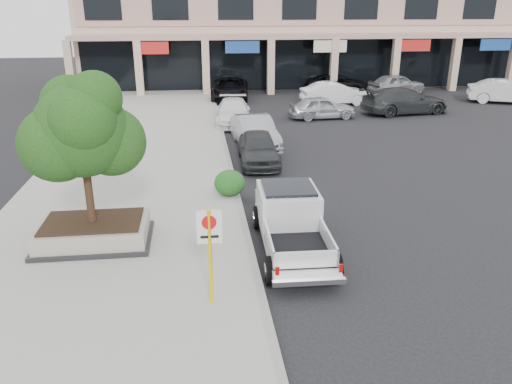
% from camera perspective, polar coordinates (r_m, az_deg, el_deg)
% --- Properties ---
extents(ground, '(120.00, 120.00, 0.00)m').
position_cam_1_polar(ground, '(13.94, 5.98, -7.56)').
color(ground, black).
rests_on(ground, ground).
extents(sidewalk, '(8.00, 52.00, 0.15)m').
position_cam_1_polar(sidewalk, '(19.26, -14.27, 0.27)').
color(sidewalk, gray).
rests_on(sidewalk, ground).
extents(curb, '(0.20, 52.00, 0.15)m').
position_cam_1_polar(curb, '(19.14, -2.48, 0.78)').
color(curb, gray).
rests_on(curb, ground).
extents(strip_mall, '(40.55, 12.43, 9.50)m').
position_cam_1_polar(strip_mall, '(47.20, 6.75, 18.23)').
color(strip_mall, '#CDB090').
rests_on(strip_mall, ground).
extents(planter, '(3.20, 2.20, 0.68)m').
position_cam_1_polar(planter, '(15.02, -18.04, -4.35)').
color(planter, black).
rests_on(planter, sidewalk).
extents(planter_tree, '(2.90, 2.55, 4.00)m').
position_cam_1_polar(planter_tree, '(14.21, -18.69, 6.75)').
color(planter_tree, black).
rests_on(planter_tree, planter).
extents(no_parking_sign, '(0.55, 0.09, 2.30)m').
position_cam_1_polar(no_parking_sign, '(11.02, -5.30, -5.99)').
color(no_parking_sign, '#DCBA0B').
rests_on(no_parking_sign, sidewalk).
extents(hedge, '(1.10, 0.99, 0.93)m').
position_cam_1_polar(hedge, '(17.77, -3.04, 1.04)').
color(hedge, '#124116').
rests_on(hedge, sidewalk).
extents(pickup_truck, '(2.04, 5.17, 1.61)m').
position_cam_1_polar(pickup_truck, '(13.99, 4.21, -3.72)').
color(pickup_truck, silver).
rests_on(pickup_truck, ground).
extents(curb_car_a, '(1.79, 4.19, 1.41)m').
position_cam_1_polar(curb_car_a, '(21.85, 0.28, 5.05)').
color(curb_car_a, '#292C2E').
rests_on(curb_car_a, ground).
extents(curb_car_b, '(2.09, 4.76, 1.52)m').
position_cam_1_polar(curb_car_b, '(24.45, -0.11, 6.87)').
color(curb_car_b, gray).
rests_on(curb_car_b, ground).
extents(curb_car_c, '(2.32, 4.95, 1.40)m').
position_cam_1_polar(curb_car_c, '(29.57, -2.62, 9.13)').
color(curb_car_c, white).
rests_on(curb_car_c, ground).
extents(curb_car_d, '(3.16, 5.87, 1.57)m').
position_cam_1_polar(curb_car_d, '(37.67, -3.00, 11.72)').
color(curb_car_d, black).
rests_on(curb_car_d, ground).
extents(lot_car_a, '(4.17, 1.97, 1.38)m').
position_cam_1_polar(lot_car_a, '(31.22, 7.54, 9.56)').
color(lot_car_a, '#B0B4B9').
rests_on(lot_car_a, ground).
extents(lot_car_b, '(4.84, 1.96, 1.56)m').
position_cam_1_polar(lot_car_b, '(35.94, 9.01, 11.07)').
color(lot_car_b, silver).
rests_on(lot_car_b, ground).
extents(lot_car_c, '(5.95, 3.15, 1.64)m').
position_cam_1_polar(lot_car_c, '(33.81, 16.65, 9.96)').
color(lot_car_c, '#292C2D').
rests_on(lot_car_c, ground).
extents(lot_car_d, '(5.50, 3.79, 1.40)m').
position_cam_1_polar(lot_car_d, '(41.39, 9.40, 12.16)').
color(lot_car_d, black).
rests_on(lot_car_d, ground).
extents(lot_car_e, '(5.02, 3.24, 1.59)m').
position_cam_1_polar(lot_car_e, '(41.30, 15.77, 11.79)').
color(lot_car_e, '#919498').
rests_on(lot_car_e, ground).
extents(lot_car_f, '(5.23, 3.49, 1.63)m').
position_cam_1_polar(lot_car_f, '(40.20, 26.58, 10.23)').
color(lot_car_f, silver).
rests_on(lot_car_f, ground).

